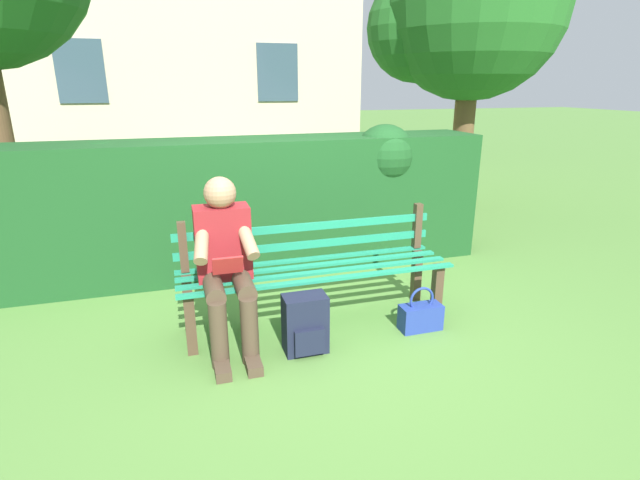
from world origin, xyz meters
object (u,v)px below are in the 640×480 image
Objects in this scene: park_bench at (314,268)px; backpack at (305,324)px; person_seated at (226,260)px; handbag at (421,316)px; tree_far at (464,12)px.

backpack is (0.19, 0.43, -0.23)m from park_bench.
person_seated is 1.52m from handbag.
backpack reaches higher than handbag.
tree_far reaches higher than park_bench.
backpack is (-0.49, 0.27, -0.43)m from person_seated.
handbag is at bearing 55.94° from tree_far.
backpack is at bearing 66.31° from park_bench.
backpack is at bearing 47.32° from tree_far.
handbag is 0.09× the size of tree_far.
park_bench is 4.93× the size of backpack.
park_bench is 5.03m from tree_far.
handbag is 5.05m from tree_far.
park_bench is at bearing -166.34° from person_seated.
tree_far reaches higher than person_seated.
backpack is 0.10× the size of tree_far.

